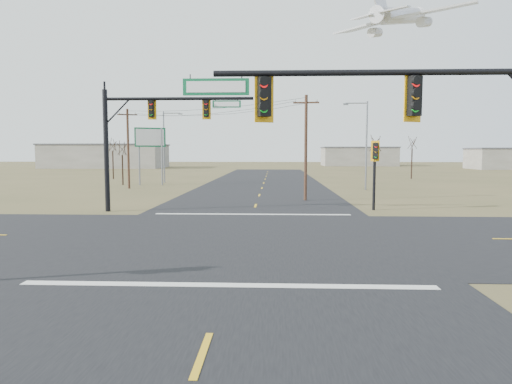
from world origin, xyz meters
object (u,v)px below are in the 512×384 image
utility_pole_far (128,147)px  bare_tree_a (122,148)px  bare_tree_b (112,144)px  bare_tree_d (412,143)px  mast_arm_near (417,117)px  pedestal_signal_ne (375,160)px  streetlight_c (165,143)px  streetlight_a (365,140)px  mast_arm_far (149,124)px  bare_tree_c (375,143)px  utility_pole_near (306,146)px  highway_sign (150,145)px

utility_pole_far → bare_tree_a: bearing=114.7°
bare_tree_a → bare_tree_b: bare_tree_b is taller
bare_tree_b → bare_tree_d: 42.90m
mast_arm_near → pedestal_signal_ne: bearing=57.2°
bare_tree_b → bare_tree_d: bearing=3.1°
bare_tree_a → bare_tree_d: bare_tree_d is taller
streetlight_c → bare_tree_d: size_ratio=1.38×
streetlight_a → bare_tree_a: size_ratio=1.63×
mast_arm_far → pedestal_signal_ne: (14.62, 1.24, -2.26)m
mast_arm_far → bare_tree_c: (20.16, 26.79, -0.68)m
mast_arm_near → bare_tree_d: bearing=49.7°
utility_pole_far → bare_tree_b: bearing=114.6°
mast_arm_near → utility_pole_far: bearing=94.8°
streetlight_a → bare_tree_d: bearing=56.7°
bare_tree_d → pedestal_signal_ne: bearing=-109.9°
mast_arm_near → streetlight_c: (-17.52, 44.38, 0.19)m
utility_pole_near → highway_sign: bearing=135.8°
highway_sign → streetlight_c: (0.74, 4.27, 0.31)m
utility_pole_far → bare_tree_c: bearing=16.9°
highway_sign → bare_tree_a: 3.44m
highway_sign → streetlight_a: 24.24m
mast_arm_far → streetlight_c: (-5.67, 27.83, -0.62)m
mast_arm_near → mast_arm_far: (-11.84, 16.55, 0.81)m
utility_pole_near → bare_tree_a: bearing=140.7°
mast_arm_far → utility_pole_far: 19.90m
bare_tree_c → pedestal_signal_ne: bearing=-102.2°
streetlight_c → mast_arm_near: bearing=-57.1°
utility_pole_near → utility_pole_far: bearing=147.7°
mast_arm_far → streetlight_a: bearing=43.3°
utility_pole_near → highway_sign: utility_pole_near is taller
bare_tree_c → mast_arm_near: bearing=-100.9°
pedestal_signal_ne → bare_tree_a: size_ratio=0.84×
mast_arm_far → mast_arm_near: bearing=-57.0°
pedestal_signal_ne → bare_tree_a: bearing=162.0°
utility_pole_far → bare_tree_a: utility_pole_far is taller
pedestal_signal_ne → utility_pole_near: (-4.15, 5.92, 1.01)m
utility_pole_near → streetlight_c: bearing=128.0°
highway_sign → bare_tree_b: 14.55m
mast_arm_near → pedestal_signal_ne: size_ratio=2.24×
highway_sign → mast_arm_near: bearing=-89.1°
pedestal_signal_ne → utility_pole_far: size_ratio=0.55×
mast_arm_far → utility_pole_far: utility_pole_far is taller
highway_sign → streetlight_c: size_ratio=0.75×
mast_arm_far → streetlight_c: 28.41m
pedestal_signal_ne → utility_pole_near: size_ratio=0.56×
bare_tree_c → bare_tree_a: bearing=-174.3°
streetlight_c → utility_pole_near: bearing=-40.6°
utility_pole_far → bare_tree_b: 18.50m
highway_sign → pedestal_signal_ne: bearing=-70.3°
mast_arm_far → streetlight_c: bearing=98.9°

